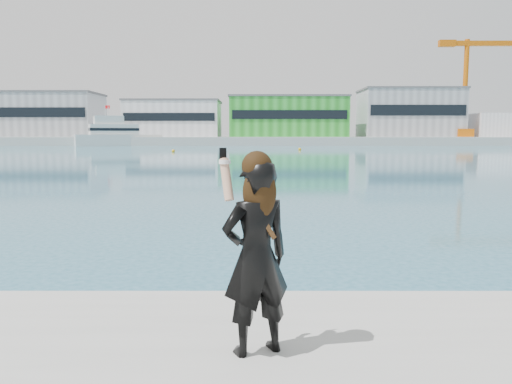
{
  "coord_description": "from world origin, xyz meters",
  "views": [
    {
      "loc": [
        -0.22,
        -4.76,
        2.65
      ],
      "look_at": [
        -0.22,
        0.02,
        2.1
      ],
      "focal_mm": 35.0,
      "sensor_mm": 36.0,
      "label": 1
    }
  ],
  "objects_px": {
    "dock_crane": "(470,84)",
    "motor_yacht": "(116,135)",
    "buoy_far": "(173,152)",
    "woman": "(256,251)",
    "buoy_near": "(300,150)"
  },
  "relations": [
    {
      "from": "buoy_far",
      "to": "woman",
      "type": "relative_size",
      "value": 0.29
    },
    {
      "from": "buoy_near",
      "to": "woman",
      "type": "relative_size",
      "value": 0.29
    },
    {
      "from": "woman",
      "to": "buoy_near",
      "type": "bearing_deg",
      "value": -119.98
    },
    {
      "from": "motor_yacht",
      "to": "woman",
      "type": "distance_m",
      "value": 116.62
    },
    {
      "from": "buoy_far",
      "to": "motor_yacht",
      "type": "bearing_deg",
      "value": 115.9
    },
    {
      "from": "buoy_near",
      "to": "buoy_far",
      "type": "relative_size",
      "value": 1.0
    },
    {
      "from": "dock_crane",
      "to": "buoy_far",
      "type": "relative_size",
      "value": 48.0
    },
    {
      "from": "buoy_near",
      "to": "motor_yacht",
      "type": "bearing_deg",
      "value": 141.26
    },
    {
      "from": "woman",
      "to": "buoy_far",
      "type": "bearing_deg",
      "value": -104.78
    },
    {
      "from": "buoy_far",
      "to": "buoy_near",
      "type": "bearing_deg",
      "value": 25.23
    },
    {
      "from": "motor_yacht",
      "to": "woman",
      "type": "xyz_separation_m",
      "value": [
        32.5,
        -112.0,
        -0.85
      ]
    },
    {
      "from": "motor_yacht",
      "to": "buoy_far",
      "type": "xyz_separation_m",
      "value": [
        20.03,
        -41.24,
        -2.53
      ]
    },
    {
      "from": "dock_crane",
      "to": "motor_yacht",
      "type": "xyz_separation_m",
      "value": [
        -85.92,
        -10.68,
        -12.53
      ]
    },
    {
      "from": "woman",
      "to": "motor_yacht",
      "type": "bearing_deg",
      "value": -98.59
    },
    {
      "from": "dock_crane",
      "to": "motor_yacht",
      "type": "height_order",
      "value": "dock_crane"
    }
  ]
}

